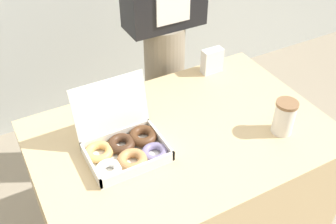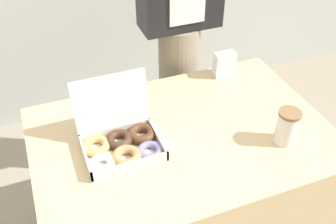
% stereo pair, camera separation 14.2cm
% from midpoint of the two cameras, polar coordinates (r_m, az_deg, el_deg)
% --- Properties ---
extents(table, '(1.11, 0.75, 0.77)m').
position_cam_midpoint_polar(table, '(1.76, 4.21, -12.61)').
color(table, tan).
rests_on(table, ground_plane).
extents(donut_box, '(0.31, 0.25, 0.24)m').
position_cam_midpoint_polar(donut_box, '(1.39, -3.81, -4.54)').
color(donut_box, white).
rests_on(donut_box, table).
extents(coffee_cup, '(0.08, 0.08, 0.14)m').
position_cam_midpoint_polar(coffee_cup, '(1.48, 19.54, -2.17)').
color(coffee_cup, silver).
rests_on(coffee_cup, table).
extents(napkin_holder, '(0.10, 0.05, 0.11)m').
position_cam_midpoint_polar(napkin_holder, '(1.79, 10.44, 6.75)').
color(napkin_holder, silver).
rests_on(napkin_holder, table).
extents(person_customer, '(0.36, 0.23, 1.78)m').
position_cam_midpoint_polar(person_customer, '(1.81, 4.03, 14.77)').
color(person_customer, gray).
rests_on(person_customer, ground_plane).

